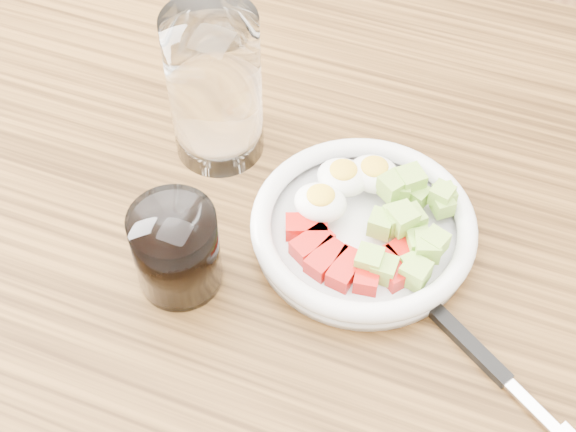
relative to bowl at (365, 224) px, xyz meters
name	(u,v)px	position (x,y,z in m)	size (l,w,h in m)	color
dining_table	(294,304)	(-0.06, -0.03, -0.12)	(1.50, 0.90, 0.77)	brown
bowl	(365,224)	(0.00, 0.00, 0.00)	(0.21, 0.21, 0.05)	white
fork	(489,364)	(0.14, -0.09, -0.01)	(0.18, 0.12, 0.01)	black
water_glass	(215,88)	(-0.17, 0.06, 0.06)	(0.09, 0.09, 0.16)	white
coffee_glass	(177,250)	(-0.14, -0.10, 0.02)	(0.08, 0.08, 0.09)	white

